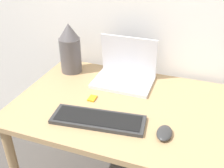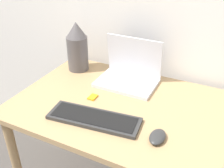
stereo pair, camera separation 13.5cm
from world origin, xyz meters
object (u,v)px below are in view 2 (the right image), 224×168
Objects in this scene: laptop at (129,73)px; keyboard at (94,118)px; vase at (77,47)px; mp3_player at (93,97)px; mouse at (158,137)px.

laptop is 0.74× the size of keyboard.
vase reaches higher than keyboard.
keyboard is at bearing -90.35° from laptop.
laptop is at bearing 67.39° from mp3_player.
laptop is 1.09× the size of vase.
mouse is 0.45m from mp3_player.
mouse is at bearing -53.09° from laptop.
keyboard is 4.22× the size of mouse.
mouse is at bearing 0.83° from keyboard.
laptop is at bearing 126.91° from mouse.
keyboard is at bearing -179.17° from mouse.
laptop is 6.11× the size of mp3_player.
vase is at bearing 147.84° from mouse.
keyboard is 8.20× the size of mp3_player.
mp3_player is at bearing 158.81° from mouse.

